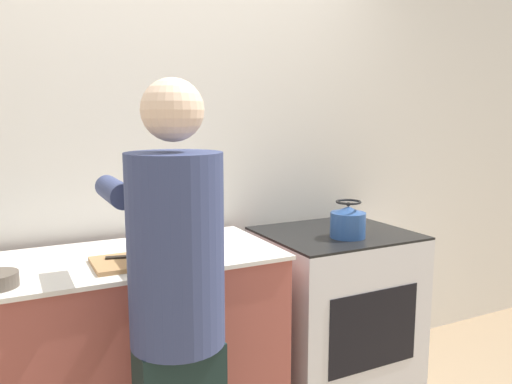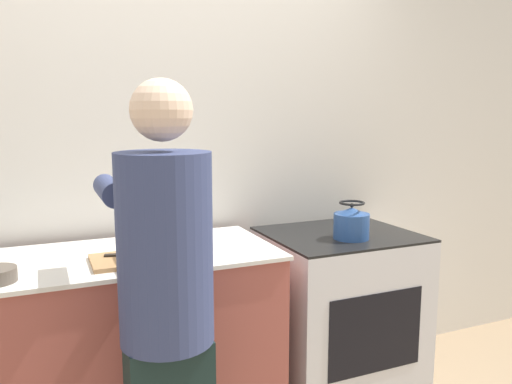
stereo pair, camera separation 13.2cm
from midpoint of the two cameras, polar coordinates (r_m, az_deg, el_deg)
wall_back at (r=2.62m, az=-12.53°, el=3.54°), size 8.00×0.05×2.60m
counter at (r=2.38m, az=-19.60°, el=-18.24°), size 1.61×0.65×0.93m
oven at (r=2.81m, az=7.53°, el=-13.70°), size 0.75×0.66×0.92m
person at (r=1.75m, az=-11.30°, el=-12.61°), size 0.36×0.60×1.65m
cutting_board at (r=2.12m, az=-14.81°, el=-7.57°), size 0.38×0.24×0.02m
knife at (r=2.14m, az=-15.55°, el=-7.11°), size 0.24×0.08×0.01m
kettle at (r=2.55m, az=9.00°, el=-3.41°), size 0.18×0.18×0.19m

